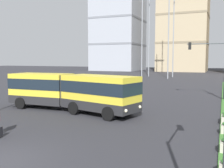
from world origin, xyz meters
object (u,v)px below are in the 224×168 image
at_px(traffic_light_far_right, 212,60).
at_px(apartment_tower_westcentre, 184,17).
at_px(apartment_tower_west, 119,8).
at_px(car_white_van, 107,85).
at_px(articulated_bus, 71,91).

relative_size(traffic_light_far_right, apartment_tower_westcentre, 0.16).
height_order(apartment_tower_west, apartment_tower_westcentre, apartment_tower_west).
bearing_deg(apartment_tower_westcentre, car_white_van, -90.52).
distance_m(articulated_bus, apartment_tower_westcentre, 81.48).
bearing_deg(car_white_van, apartment_tower_west, 110.40).
bearing_deg(car_white_van, apartment_tower_westcentre, 89.48).
xyz_separation_m(traffic_light_far_right, apartment_tower_westcentre, (-12.68, 67.90, 15.09)).
height_order(car_white_van, apartment_tower_westcentre, apartment_tower_westcentre).
bearing_deg(articulated_bus, car_white_van, 102.36).
height_order(car_white_van, traffic_light_far_right, traffic_light_far_right).
bearing_deg(traffic_light_far_right, apartment_tower_west, 119.25).
height_order(articulated_bus, apartment_tower_west, apartment_tower_west).
relative_size(apartment_tower_west, apartment_tower_westcentre, 1.25).
xyz_separation_m(articulated_bus, traffic_light_far_right, (10.28, 11.62, 2.55)).
distance_m(articulated_bus, car_white_van, 14.03).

